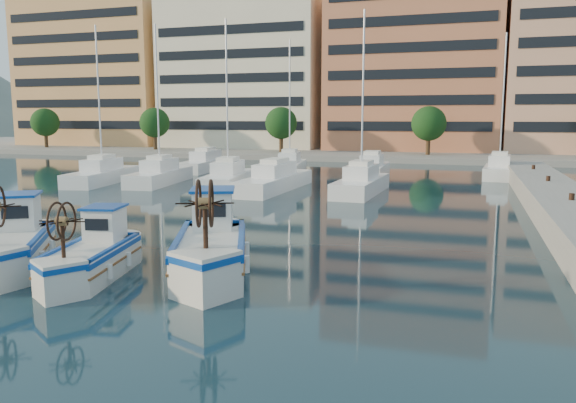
# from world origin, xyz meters

# --- Properties ---
(ground) EXTENTS (300.00, 300.00, 0.00)m
(ground) POSITION_xyz_m (0.00, 0.00, 0.00)
(ground) COLOR #1A3744
(ground) RESTS_ON ground
(waterfront) EXTENTS (180.00, 40.00, 25.60)m
(waterfront) POSITION_xyz_m (9.23, 65.04, 11.10)
(waterfront) COLOR gray
(waterfront) RESTS_ON ground
(yacht_marina) EXTENTS (40.51, 21.60, 11.50)m
(yacht_marina) POSITION_xyz_m (-3.73, 27.55, 0.53)
(yacht_marina) COLOR white
(yacht_marina) RESTS_ON ground
(fishing_boat_a) EXTENTS (3.99, 4.83, 2.94)m
(fishing_boat_a) POSITION_xyz_m (-5.52, 0.58, 0.81)
(fishing_boat_a) COLOR silver
(fishing_boat_a) RESTS_ON ground
(fishing_boat_b) EXTENTS (2.54, 4.33, 2.62)m
(fishing_boat_b) POSITION_xyz_m (-2.40, 0.46, 0.72)
(fishing_boat_b) COLOR silver
(fishing_boat_b) RESTS_ON ground
(fishing_boat_c) EXTENTS (3.79, 5.36, 3.23)m
(fishing_boat_c) POSITION_xyz_m (0.86, 2.02, 0.89)
(fishing_boat_c) COLOR silver
(fishing_boat_c) RESTS_ON ground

